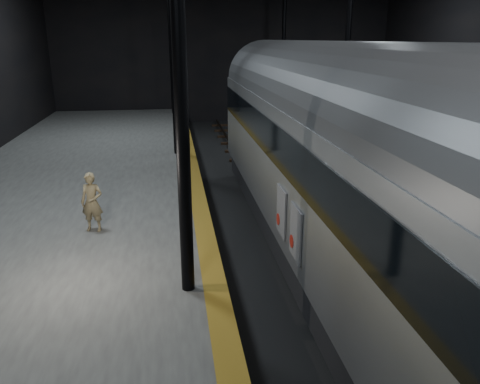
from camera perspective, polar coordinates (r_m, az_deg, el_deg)
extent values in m
plane|color=black|center=(14.42, 8.50, -6.03)|extent=(44.00, 44.00, 0.00)
cube|color=#494947|center=(14.10, -22.20, -5.62)|extent=(9.00, 43.80, 1.00)
cube|color=olive|center=(13.48, -4.67, -3.01)|extent=(0.50, 43.80, 0.01)
cube|color=#3F3328|center=(14.17, 5.73, -5.61)|extent=(0.08, 43.00, 0.14)
cube|color=#3F3328|center=(14.57, 11.25, -5.20)|extent=(0.08, 43.00, 0.14)
cube|color=black|center=(14.39, 8.51, -5.81)|extent=(2.40, 42.00, 0.12)
cylinder|color=black|center=(8.55, -7.52, 18.93)|extent=(0.26, 0.26, 10.00)
cylinder|color=black|center=(20.55, -8.27, 18.40)|extent=(0.26, 0.26, 10.00)
cylinder|color=black|center=(21.98, 13.04, 18.11)|extent=(0.26, 0.26, 10.00)
cylinder|color=black|center=(32.55, -8.47, 18.26)|extent=(0.26, 0.26, 10.00)
cylinder|color=black|center=(33.47, 5.36, 18.36)|extent=(0.26, 0.26, 10.00)
cube|color=gray|center=(10.90, 13.49, 0.85)|extent=(3.08, 21.27, 3.19)
cube|color=black|center=(11.64, 12.76, -8.58)|extent=(2.82, 20.85, 0.90)
cube|color=black|center=(10.71, 13.78, 4.66)|extent=(3.15, 20.95, 0.96)
cylinder|color=slate|center=(10.55, 14.13, 9.15)|extent=(3.02, 21.06, 3.02)
cube|color=black|center=(18.40, 4.55, 0.60)|extent=(1.91, 2.34, 0.37)
cube|color=silver|center=(9.69, 6.79, -5.00)|extent=(0.04, 0.80, 1.12)
cube|color=silver|center=(10.83, 5.07, -2.38)|extent=(0.04, 0.80, 1.12)
cylinder|color=red|center=(9.96, 6.34, -5.99)|extent=(0.03, 0.28, 0.28)
cylinder|color=red|center=(11.10, 4.70, -3.33)|extent=(0.03, 0.28, 0.28)
imported|color=#93815A|center=(12.83, -17.60, -1.19)|extent=(0.65, 0.49, 1.59)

